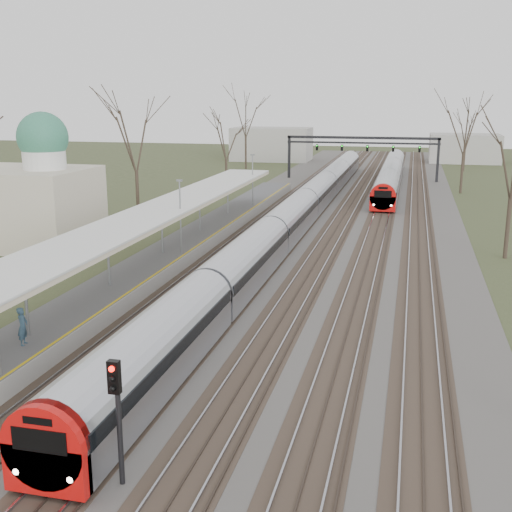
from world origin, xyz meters
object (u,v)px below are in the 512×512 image
Objects in this scene: passenger at (23,326)px; signal_post at (117,404)px; train_near at (304,205)px; train_far at (391,174)px.

passenger is 10.67m from signal_post.
train_near is 22.00× the size of signal_post.
signal_post is (-5.25, -70.88, 1.25)m from train_far.
train_near is at bearing -104.39° from train_far.
passenger is (-6.09, -36.40, 0.37)m from train_near.
train_far is 26.70× the size of passenger.
train_near is 43.64m from signal_post.
train_far is 65.02m from passenger.
signal_post is at bearing -94.24° from train_far.
passenger is at bearing -99.49° from train_near.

